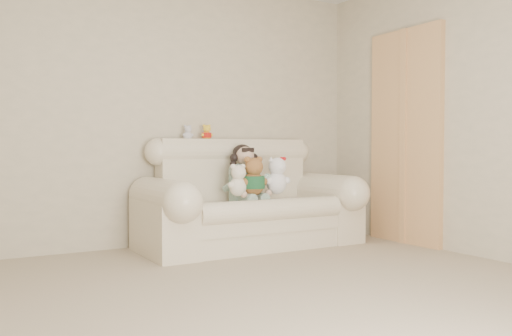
{
  "coord_description": "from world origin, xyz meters",
  "views": [
    {
      "loc": [
        -1.71,
        -2.44,
        0.93
      ],
      "look_at": [
        0.81,
        1.9,
        0.75
      ],
      "focal_mm": 37.73,
      "sensor_mm": 36.0,
      "label": 1
    }
  ],
  "objects": [
    {
      "name": "floor",
      "position": [
        0.0,
        0.0,
        0.0
      ],
      "size": [
        5.0,
        5.0,
        0.0
      ],
      "primitive_type": "plane",
      "color": "tan",
      "rests_on": "ground"
    },
    {
      "name": "wall_back",
      "position": [
        0.0,
        2.5,
        1.3
      ],
      "size": [
        4.5,
        0.0,
        4.5
      ],
      "primitive_type": "plane",
      "rotation": [
        1.57,
        0.0,
        0.0
      ],
      "color": "#B0A68C",
      "rests_on": "ground"
    },
    {
      "name": "sofa",
      "position": [
        0.81,
        2.0,
        0.52
      ],
      "size": [
        2.1,
        0.95,
        1.03
      ],
      "primitive_type": null,
      "color": "#FFEACD",
      "rests_on": "floor"
    },
    {
      "name": "door_panel",
      "position": [
        2.22,
        1.4,
        1.05
      ],
      "size": [
        0.06,
        0.9,
        2.1
      ],
      "primitive_type": "cube",
      "color": "tan",
      "rests_on": "floor"
    },
    {
      "name": "seated_child",
      "position": [
        0.79,
        2.08,
        0.7
      ],
      "size": [
        0.34,
        0.42,
        0.56
      ],
      "primitive_type": null,
      "rotation": [
        0.0,
        0.0,
        0.01
      ],
      "color": "#2B674F",
      "rests_on": "sofa"
    },
    {
      "name": "brown_teddy",
      "position": [
        0.76,
        1.87,
        0.71
      ],
      "size": [
        0.32,
        0.28,
        0.42
      ],
      "primitive_type": null,
      "rotation": [
        0.0,
        0.0,
        -0.29
      ],
      "color": "brown",
      "rests_on": "sofa"
    },
    {
      "name": "white_cat",
      "position": [
        1.03,
        1.88,
        0.71
      ],
      "size": [
        0.32,
        0.27,
        0.42
      ],
      "primitive_type": null,
      "rotation": [
        0.0,
        0.0,
        0.27
      ],
      "color": "white",
      "rests_on": "sofa"
    },
    {
      "name": "cream_teddy",
      "position": [
        0.6,
        1.87,
        0.67
      ],
      "size": [
        0.25,
        0.21,
        0.34
      ],
      "primitive_type": null,
      "rotation": [
        0.0,
        0.0,
        0.22
      ],
      "color": "silver",
      "rests_on": "sofa"
    },
    {
      "name": "yellow_mini_bear",
      "position": [
        0.53,
        2.37,
        1.1
      ],
      "size": [
        0.14,
        0.12,
        0.19
      ],
      "primitive_type": null,
      "rotation": [
        0.0,
        0.0,
        0.22
      ],
      "color": "yellow",
      "rests_on": "sofa"
    },
    {
      "name": "grey_mini_plush",
      "position": [
        0.33,
        2.39,
        1.1
      ],
      "size": [
        0.13,
        0.11,
        0.18
      ],
      "primitive_type": null,
      "rotation": [
        0.0,
        0.0,
        -0.19
      ],
      "color": "silver",
      "rests_on": "sofa"
    }
  ]
}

